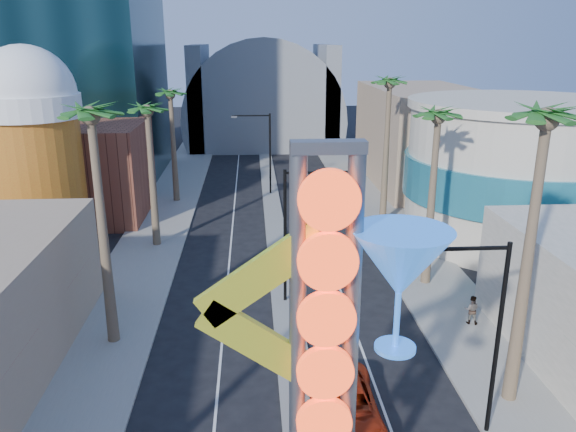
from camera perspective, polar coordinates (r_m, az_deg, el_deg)
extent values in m
cube|color=gray|center=(47.89, -12.83, -0.79)|extent=(5.00, 100.00, 0.15)
cube|color=gray|center=(48.60, 9.87, -0.34)|extent=(5.00, 100.00, 0.15)
cube|color=gray|center=(50.16, -1.54, 0.49)|extent=(1.60, 84.00, 0.15)
cube|color=brown|center=(51.13, -19.85, 4.32)|extent=(10.00, 10.00, 8.00)
cube|color=tan|center=(61.38, 13.28, 7.92)|extent=(10.00, 20.00, 10.00)
cylinder|color=#B54A18|center=(43.82, -23.98, 3.11)|extent=(6.40, 6.40, 10.00)
cylinder|color=white|center=(42.94, -24.88, 10.09)|extent=(7.00, 7.00, 1.60)
sphere|color=white|center=(42.86, -25.02, 11.15)|extent=(6.60, 6.60, 6.60)
cylinder|color=#B5AE99|center=(45.62, 22.12, 3.86)|extent=(16.00, 16.00, 10.00)
cylinder|color=teal|center=(45.62, 22.12, 3.86)|extent=(16.60, 16.60, 3.00)
cylinder|color=#B5AE99|center=(44.78, 22.90, 10.45)|extent=(16.60, 16.60, 0.60)
cylinder|color=slate|center=(82.64, -2.52, 10.06)|extent=(22.00, 16.00, 22.00)
cube|color=slate|center=(82.60, -8.94, 11.96)|extent=(2.00, 16.00, 14.00)
cube|color=slate|center=(82.99, 3.82, 12.15)|extent=(2.00, 16.00, 14.00)
cylinder|color=slate|center=(15.40, 0.95, -15.12)|extent=(0.44, 0.44, 12.00)
cylinder|color=slate|center=(15.56, 6.28, -14.85)|extent=(0.44, 0.44, 12.00)
cube|color=slate|center=(13.26, 4.12, 7.02)|extent=(1.80, 0.50, 0.30)
cylinder|color=#FB3D16|center=(13.20, 4.21, 1.61)|extent=(1.50, 0.25, 1.50)
cylinder|color=#FB3D16|center=(13.70, 4.07, -4.63)|extent=(1.50, 0.25, 1.50)
cylinder|color=#FB3D16|center=(14.36, 3.93, -10.36)|extent=(1.50, 0.25, 1.50)
cylinder|color=#FB3D16|center=(15.15, 3.81, -15.55)|extent=(1.50, 0.25, 1.50)
cylinder|color=#FB3D16|center=(16.05, 3.69, -20.19)|extent=(1.50, 0.25, 1.50)
cube|color=yellow|center=(14.08, -2.66, -5.95)|extent=(3.47, 0.25, 2.80)
cube|color=yellow|center=(14.99, -2.55, -12.98)|extent=(3.47, 0.25, 2.80)
cone|color=#2976ED|center=(14.48, 11.36, -4.76)|extent=(2.60, 2.60, 1.80)
cylinder|color=#2976ED|center=(15.16, 10.99, -10.36)|extent=(0.16, 0.16, 1.60)
cylinder|color=#2976ED|center=(15.54, 10.82, -12.97)|extent=(1.10, 1.10, 0.12)
cylinder|color=black|center=(31.86, -0.30, -2.26)|extent=(0.18, 0.18, 8.00)
cube|color=black|center=(30.93, 3.03, 4.45)|extent=(3.60, 0.12, 0.12)
cube|color=slate|center=(31.18, 5.95, 4.30)|extent=(0.60, 0.25, 0.18)
cylinder|color=black|center=(55.02, -1.83, 6.24)|extent=(0.18, 0.18, 8.00)
cube|color=black|center=(54.37, -3.79, 10.14)|extent=(3.60, 0.12, 0.12)
cube|color=slate|center=(54.40, -5.50, 10.00)|extent=(0.60, 0.25, 0.18)
cylinder|color=black|center=(22.78, 20.50, -12.00)|extent=(0.18, 0.18, 8.00)
cube|color=black|center=(20.60, 17.50, -3.18)|extent=(3.24, 0.12, 0.12)
cube|color=slate|center=(20.17, 13.65, -3.61)|extent=(0.60, 0.25, 0.18)
cylinder|color=brown|center=(28.38, -18.26, -1.97)|extent=(0.40, 0.40, 11.50)
sphere|color=#1E4E1A|center=(27.10, -19.43, 9.57)|extent=(2.40, 2.40, 2.40)
cylinder|color=brown|center=(41.73, -13.62, 3.48)|extent=(0.40, 0.40, 10.00)
sphere|color=#1E4E1A|center=(40.84, -14.12, 10.30)|extent=(2.40, 2.40, 2.40)
cylinder|color=brown|center=(53.32, -11.54, 6.63)|extent=(0.40, 0.40, 10.00)
sphere|color=#1E4E1A|center=(52.63, -11.87, 11.98)|extent=(2.40, 2.40, 2.40)
cylinder|color=brown|center=(24.31, 23.02, -5.17)|extent=(0.40, 0.40, 12.00)
sphere|color=#1E4E1A|center=(22.83, 24.83, 8.90)|extent=(2.40, 2.40, 2.40)
cylinder|color=brown|center=(35.02, 14.35, 1.17)|extent=(0.40, 0.40, 10.50)
sphere|color=#1E4E1A|center=(33.96, 15.03, 9.70)|extent=(2.40, 2.40, 2.40)
cylinder|color=brown|center=(46.12, 9.91, 5.99)|extent=(0.40, 0.40, 11.50)
sphere|color=#1E4E1A|center=(45.34, 10.30, 13.12)|extent=(2.40, 2.40, 2.40)
imported|color=#AD270D|center=(23.78, 5.81, -18.65)|extent=(2.74, 5.80, 1.60)
imported|color=gray|center=(32.02, 18.14, -9.03)|extent=(0.94, 0.84, 1.60)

